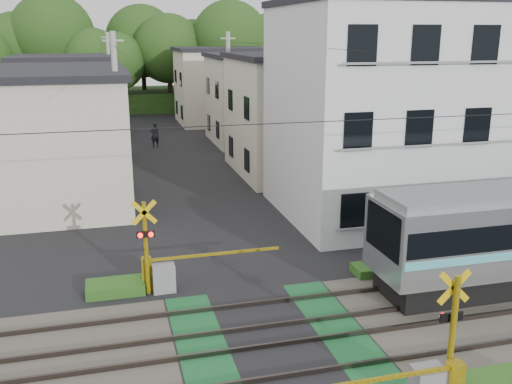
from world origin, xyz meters
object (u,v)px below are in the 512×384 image
object	(u,v)px
crossing_signal_far	(161,270)
apartment_block	(397,110)
crossing_signal_near	(433,376)
pedestrian	(155,134)

from	to	relation	value
crossing_signal_far	apartment_block	distance (m)	13.14
crossing_signal_near	pedestrian	distance (m)	31.47
crossing_signal_far	apartment_block	size ratio (longest dim) A/B	0.46
crossing_signal_far	pedestrian	xyz separation A→B (m)	(1.95, 24.00, 0.21)
crossing_signal_near	crossing_signal_far	distance (m)	8.95
crossing_signal_near	pedestrian	world-z (taller)	crossing_signal_near
crossing_signal_near	crossing_signal_far	size ratio (longest dim) A/B	1.00
apartment_block	crossing_signal_far	bearing A→B (deg)	-152.22
crossing_signal_far	pedestrian	bearing A→B (deg)	85.35
crossing_signal_near	crossing_signal_far	xyz separation A→B (m)	(-5.17, 7.31, 0.00)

